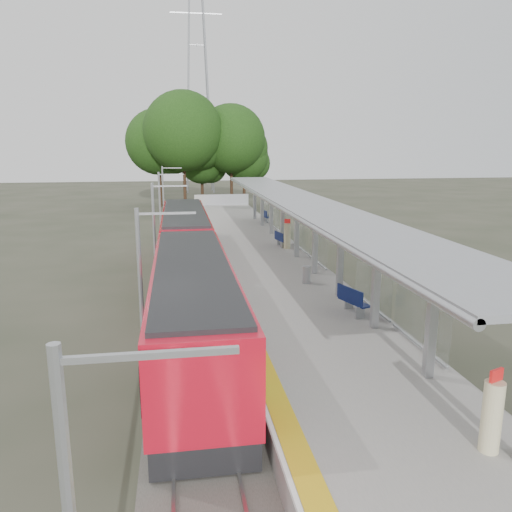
{
  "coord_description": "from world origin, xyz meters",
  "views": [
    {
      "loc": [
        -4.95,
        -10.28,
        7.47
      ],
      "look_at": [
        -1.27,
        12.74,
        2.3
      ],
      "focal_mm": 35.0,
      "sensor_mm": 36.0,
      "label": 1
    }
  ],
  "objects_px": {
    "train": "(188,261)",
    "bench_far": "(265,216)",
    "info_pillar_near": "(492,416)",
    "bench_mid": "(280,239)",
    "litter_bin": "(306,275)",
    "info_pillar_far": "(287,236)",
    "bench_near": "(352,300)"
  },
  "relations": [
    {
      "from": "bench_near",
      "to": "bench_mid",
      "type": "relative_size",
      "value": 1.11
    },
    {
      "from": "bench_near",
      "to": "info_pillar_near",
      "type": "relative_size",
      "value": 0.85
    },
    {
      "from": "bench_mid",
      "to": "info_pillar_far",
      "type": "relative_size",
      "value": 0.76
    },
    {
      "from": "bench_near",
      "to": "info_pillar_far",
      "type": "height_order",
      "value": "info_pillar_far"
    },
    {
      "from": "bench_far",
      "to": "info_pillar_near",
      "type": "relative_size",
      "value": 0.81
    },
    {
      "from": "train",
      "to": "bench_far",
      "type": "xyz_separation_m",
      "value": [
        7.11,
        18.67,
        -0.51
      ]
    },
    {
      "from": "info_pillar_far",
      "to": "litter_bin",
      "type": "height_order",
      "value": "info_pillar_far"
    },
    {
      "from": "train",
      "to": "litter_bin",
      "type": "height_order",
      "value": "train"
    },
    {
      "from": "bench_mid",
      "to": "litter_bin",
      "type": "xyz_separation_m",
      "value": [
        -0.6,
        -8.95,
        -0.09
      ]
    },
    {
      "from": "train",
      "to": "bench_far",
      "type": "relative_size",
      "value": 17.83
    },
    {
      "from": "train",
      "to": "bench_mid",
      "type": "bearing_deg",
      "value": 51.99
    },
    {
      "from": "bench_near",
      "to": "info_pillar_near",
      "type": "height_order",
      "value": "info_pillar_near"
    },
    {
      "from": "bench_mid",
      "to": "litter_bin",
      "type": "height_order",
      "value": "bench_mid"
    },
    {
      "from": "bench_near",
      "to": "bench_far",
      "type": "relative_size",
      "value": 1.04
    },
    {
      "from": "bench_mid",
      "to": "info_pillar_far",
      "type": "distance_m",
      "value": 0.85
    },
    {
      "from": "bench_far",
      "to": "bench_mid",
      "type": "bearing_deg",
      "value": -102.41
    },
    {
      "from": "info_pillar_far",
      "to": "bench_far",
      "type": "bearing_deg",
      "value": 97.28
    },
    {
      "from": "train",
      "to": "bench_near",
      "type": "xyz_separation_m",
      "value": [
        6.24,
        -5.64,
        -0.5
      ]
    },
    {
      "from": "bench_near",
      "to": "info_pillar_far",
      "type": "relative_size",
      "value": 0.84
    },
    {
      "from": "info_pillar_near",
      "to": "litter_bin",
      "type": "bearing_deg",
      "value": 71.22
    },
    {
      "from": "bench_near",
      "to": "bench_far",
      "type": "xyz_separation_m",
      "value": [
        0.87,
        24.31,
        -0.02
      ]
    },
    {
      "from": "bench_far",
      "to": "litter_bin",
      "type": "relative_size",
      "value": 1.86
    },
    {
      "from": "info_pillar_far",
      "to": "bench_mid",
      "type": "bearing_deg",
      "value": 121.99
    },
    {
      "from": "bench_far",
      "to": "info_pillar_far",
      "type": "bearing_deg",
      "value": -100.68
    },
    {
      "from": "bench_far",
      "to": "bench_near",
      "type": "bearing_deg",
      "value": -99.57
    },
    {
      "from": "info_pillar_near",
      "to": "litter_bin",
      "type": "xyz_separation_m",
      "value": [
        -0.46,
        13.75,
        -0.41
      ]
    },
    {
      "from": "train",
      "to": "info_pillar_near",
      "type": "bearing_deg",
      "value": -67.73
    },
    {
      "from": "bench_near",
      "to": "info_pillar_far",
      "type": "xyz_separation_m",
      "value": [
        0.24,
        12.83,
        0.27
      ]
    },
    {
      "from": "bench_mid",
      "to": "info_pillar_far",
      "type": "bearing_deg",
      "value": -79.36
    },
    {
      "from": "info_pillar_far",
      "to": "info_pillar_near",
      "type": "bearing_deg",
      "value": -80.66
    },
    {
      "from": "bench_far",
      "to": "info_pillar_far",
      "type": "xyz_separation_m",
      "value": [
        -0.63,
        -11.48,
        0.29
      ]
    },
    {
      "from": "train",
      "to": "info_pillar_far",
      "type": "relative_size",
      "value": 14.4
    }
  ]
}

